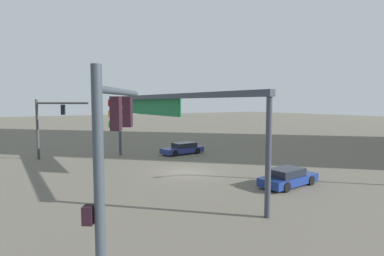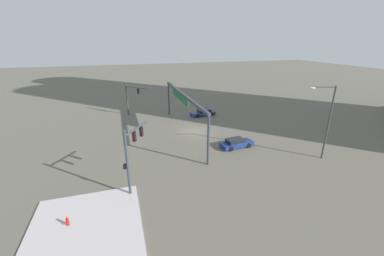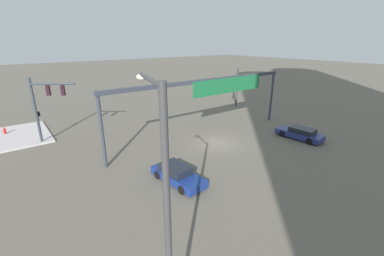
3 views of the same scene
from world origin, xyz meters
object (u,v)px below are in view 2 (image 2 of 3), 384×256
(traffic_signal_near_corner, at_px, (132,95))
(sedan_car_waiting_far, at_px, (203,113))
(fire_hydrant_on_curb, at_px, (67,221))
(traffic_signal_opposite_side, at_px, (132,150))
(sedan_car_approaching, at_px, (236,143))
(streetlamp_curved_arm, at_px, (327,118))

(traffic_signal_near_corner, bearing_deg, sedan_car_waiting_far, 31.30)
(traffic_signal_near_corner, relative_size, fire_hydrant_on_curb, 8.21)
(traffic_signal_opposite_side, xyz_separation_m, sedan_car_approaching, (-5.90, 13.73, -3.59))
(traffic_signal_opposite_side, relative_size, sedan_car_waiting_far, 1.35)
(traffic_signal_near_corner, height_order, sedan_car_waiting_far, traffic_signal_near_corner)
(traffic_signal_opposite_side, bearing_deg, sedan_car_waiting_far, -0.56)
(streetlamp_curved_arm, distance_m, sedan_car_waiting_far, 22.50)
(traffic_signal_opposite_side, distance_m, sedan_car_approaching, 15.37)
(sedan_car_approaching, xyz_separation_m, fire_hydrant_on_curb, (9.44, -19.06, -0.09))
(traffic_signal_opposite_side, bearing_deg, fire_hydrant_on_curb, 157.67)
(traffic_signal_near_corner, distance_m, streetlamp_curved_arm, 31.77)
(traffic_signal_near_corner, height_order, streetlamp_curved_arm, streetlamp_curved_arm)
(traffic_signal_opposite_side, height_order, sedan_car_waiting_far, traffic_signal_opposite_side)
(fire_hydrant_on_curb, bearing_deg, streetlamp_curved_arm, 97.49)
(traffic_signal_near_corner, xyz_separation_m, sedan_car_waiting_far, (3.79, 12.66, -3.38))
(streetlamp_curved_arm, height_order, sedan_car_waiting_far, streetlamp_curved_arm)
(streetlamp_curved_arm, height_order, fire_hydrant_on_curb, streetlamp_curved_arm)
(sedan_car_approaching, bearing_deg, traffic_signal_near_corner, 117.12)
(streetlamp_curved_arm, bearing_deg, fire_hydrant_on_curb, 22.95)
(sedan_car_waiting_far, bearing_deg, traffic_signal_opposite_side, 51.07)
(fire_hydrant_on_curb, bearing_deg, traffic_signal_near_corner, 165.96)
(streetlamp_curved_arm, relative_size, sedan_car_approaching, 1.94)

